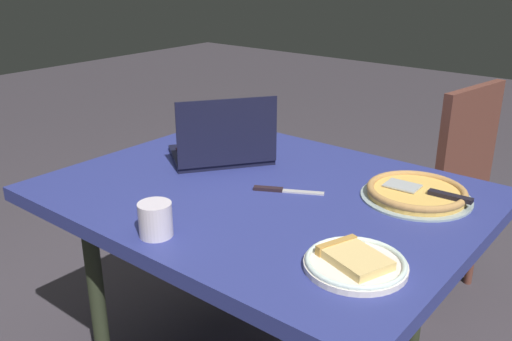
# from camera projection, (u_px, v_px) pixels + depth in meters

# --- Properties ---
(dining_table) EXTENTS (1.22, 0.96, 0.75)m
(dining_table) POSITION_uv_depth(u_px,v_px,m) (263.00, 209.00, 1.65)
(dining_table) COLOR navy
(dining_table) RESTS_ON ground_plane
(laptop) EXTENTS (0.39, 0.41, 0.23)m
(laptop) POSITION_uv_depth(u_px,v_px,m) (222.00, 148.00, 1.84)
(laptop) COLOR black
(laptop) RESTS_ON dining_table
(pizza_plate) EXTENTS (0.23, 0.23, 0.04)m
(pizza_plate) POSITION_uv_depth(u_px,v_px,m) (355.00, 262.00, 1.21)
(pizza_plate) COLOR white
(pizza_plate) RESTS_ON dining_table
(pizza_tray) EXTENTS (0.31, 0.31, 0.04)m
(pizza_tray) POSITION_uv_depth(u_px,v_px,m) (417.00, 193.00, 1.56)
(pizza_tray) COLOR #94A8AB
(pizza_tray) RESTS_ON dining_table
(table_knife) EXTENTS (0.19, 0.11, 0.01)m
(table_knife) POSITION_uv_depth(u_px,v_px,m) (281.00, 190.00, 1.61)
(table_knife) COLOR beige
(table_knife) RESTS_ON dining_table
(drink_cup) EXTENTS (0.08, 0.08, 0.09)m
(drink_cup) POSITION_uv_depth(u_px,v_px,m) (155.00, 219.00, 1.34)
(drink_cup) COLOR silver
(drink_cup) RESTS_ON dining_table
(chair_near) EXTENTS (0.48, 0.48, 0.94)m
(chair_near) POSITION_uv_depth(u_px,v_px,m) (438.00, 179.00, 2.29)
(chair_near) COLOR brown
(chair_near) RESTS_ON ground_plane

